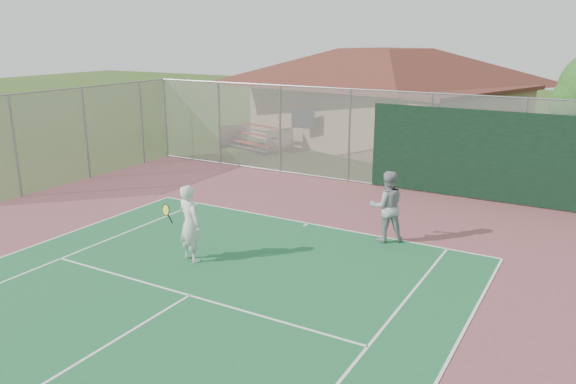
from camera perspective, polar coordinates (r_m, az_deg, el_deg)
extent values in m
cylinder|color=gray|center=(26.05, -12.33, 7.30)|extent=(0.08, 0.08, 3.50)
cylinder|color=gray|center=(24.15, -6.98, 6.89)|extent=(0.08, 0.08, 3.50)
cylinder|color=gray|center=(22.50, -0.80, 6.35)|extent=(0.08, 0.08, 3.50)
cylinder|color=gray|center=(21.15, 6.24, 5.65)|extent=(0.08, 0.08, 3.50)
cylinder|color=gray|center=(20.16, 14.08, 4.76)|extent=(0.08, 0.08, 3.50)
cylinder|color=gray|center=(19.58, 22.54, 3.71)|extent=(0.08, 0.08, 3.50)
cylinder|color=gray|center=(20.54, 8.98, 10.18)|extent=(20.00, 0.05, 0.05)
cylinder|color=gray|center=(21.15, 8.58, 0.84)|extent=(20.00, 0.05, 0.05)
cube|color=#999EA0|center=(20.78, 8.77, 5.37)|extent=(20.00, 0.02, 3.50)
cube|color=black|center=(19.57, 22.45, 3.11)|extent=(10.00, 0.04, 3.00)
cylinder|color=gray|center=(24.97, -14.63, 6.79)|extent=(0.08, 0.08, 3.50)
cylinder|color=gray|center=(22.95, -19.85, 5.60)|extent=(0.08, 0.08, 3.50)
cylinder|color=gray|center=(21.17, -25.99, 4.14)|extent=(0.08, 0.08, 3.50)
cube|color=#999EA0|center=(22.95, -19.85, 5.60)|extent=(0.02, 9.00, 3.50)
cube|color=tan|center=(29.16, 9.61, 7.79)|extent=(13.81, 11.40, 2.96)
cube|color=brown|center=(29.00, 9.75, 10.78)|extent=(14.44, 12.03, 0.18)
pyramid|color=brown|center=(28.90, 9.91, 14.20)|extent=(15.19, 12.54, 1.78)
cube|color=black|center=(24.87, 10.59, 5.33)|extent=(0.89, 0.06, 2.07)
cube|color=#B53829|center=(27.22, -3.86, 4.96)|extent=(2.84, 1.11, 0.05)
cube|color=#B2B5BA|center=(27.06, -4.14, 4.48)|extent=(2.83, 1.08, 0.04)
cube|color=#B53829|center=(27.60, -3.26, 5.84)|extent=(2.84, 1.11, 0.05)
cube|color=#B2B5BA|center=(27.43, -3.53, 5.36)|extent=(2.83, 1.08, 0.04)
cube|color=#B53829|center=(27.98, -2.68, 6.68)|extent=(2.84, 1.11, 0.05)
cube|color=#B2B5BA|center=(27.81, -2.94, 6.22)|extent=(2.83, 1.08, 0.04)
cube|color=#B2B5BA|center=(28.37, -5.55, 5.77)|extent=(0.57, 1.68, 1.06)
cube|color=#B2B5BA|center=(26.92, -0.84, 5.29)|extent=(0.57, 1.68, 1.06)
sphere|color=#225219|center=(23.73, 27.21, 8.06)|extent=(1.91, 1.91, 1.91)
imported|color=silver|center=(13.93, -9.95, -3.22)|extent=(0.80, 0.63, 1.94)
imported|color=#97999B|center=(15.26, 10.02, -1.51)|extent=(1.19, 1.14, 1.94)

